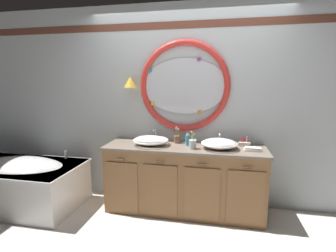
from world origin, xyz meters
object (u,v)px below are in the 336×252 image
Objects in this scene: toothbrush_holder_right at (193,144)px; toiletry_basket at (244,143)px; sink_basin_right at (219,144)px; toothbrush_holder_left at (177,139)px; folded_hand_towel at (253,149)px; bathtub at (22,181)px; sink_basin_left at (151,140)px; soap_dispenser at (188,140)px.

toiletry_basket is (0.61, 0.28, -0.03)m from toothbrush_holder_right.
sink_basin_right is 0.57m from toothbrush_holder_left.
folded_hand_towel is at bearing -3.07° from sink_basin_right.
toiletry_basket is at bearing 24.24° from toothbrush_holder_right.
toothbrush_holder_right is 1.53× the size of toiletry_basket.
toothbrush_holder_right is at bearing -155.76° from toiletry_basket.
toothbrush_holder_right is at bearing 4.91° from bathtub.
sink_basin_left is 3.19× the size of toiletry_basket.
sink_basin_left is 2.10× the size of toothbrush_holder_left.
folded_hand_towel is at bearing -6.98° from soap_dispenser.
toothbrush_holder_left is (2.00, 0.44, 0.56)m from bathtub.
toiletry_basket is (0.30, 0.21, -0.03)m from sink_basin_right.
sink_basin_right is at bearing 176.93° from folded_hand_towel.
toiletry_basket reaches higher than folded_hand_towel.
toothbrush_holder_right is at bearing -175.86° from folded_hand_towel.
bathtub is at bearing -170.67° from toiletry_basket.
toothbrush_holder_left reaches higher than soap_dispenser.
sink_basin_right is at bearing -10.77° from soap_dispenser.
sink_basin_right is at bearing -17.93° from toothbrush_holder_left.
toothbrush_holder_left is 0.94m from folded_hand_towel.
sink_basin_right is 0.37m from toiletry_basket.
sink_basin_right is 2.24× the size of folded_hand_towel.
toothbrush_holder_right reaches higher than sink_basin_left.
toothbrush_holder_left is at bearing 168.03° from folded_hand_towel.
sink_basin_left reaches higher than folded_hand_towel.
folded_hand_towel is at bearing 4.73° from bathtub.
sink_basin_left is at bearing -149.87° from toothbrush_holder_left.
bathtub is at bearing -171.24° from sink_basin_left.
toiletry_basket is at bearing 9.33° from bathtub.
sink_basin_right is (0.84, 0.00, 0.00)m from sink_basin_left.
folded_hand_towel is (0.92, -0.19, -0.04)m from toothbrush_holder_left.
bathtub is at bearing -174.12° from sink_basin_right.
sink_basin_right reaches higher than sink_basin_left.
sink_basin_left is 0.35m from toothbrush_holder_left.
sink_basin_left is 2.08× the size of toothbrush_holder_right.
toothbrush_holder_right reaches higher than soap_dispenser.
sink_basin_right is 2.78× the size of soap_dispenser.
toothbrush_holder_left is 0.99× the size of toothbrush_holder_right.
sink_basin_left is (1.70, 0.26, 0.57)m from bathtub.
sink_basin_left is 0.84m from sink_basin_right.
bathtub is at bearing -171.16° from soap_dispenser.
bathtub is 2.93m from toiletry_basket.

